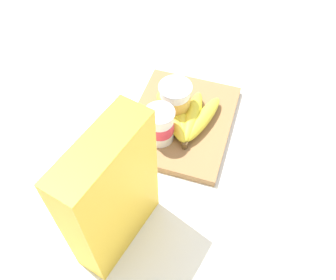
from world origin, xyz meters
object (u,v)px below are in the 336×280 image
cereal_box (112,196)px  yogurt_cup_front (160,125)px  yogurt_cup_back (175,101)px  banana_bunch (186,117)px  cutting_board (181,122)px

cereal_box → yogurt_cup_front: (0.24, -0.01, -0.08)m
yogurt_cup_back → banana_bunch: yogurt_cup_back is taller
cereal_box → yogurt_cup_front: 0.25m
yogurt_cup_back → banana_bunch: size_ratio=0.53×
cutting_board → yogurt_cup_front: size_ratio=3.33×
cutting_board → yogurt_cup_front: 0.09m
cutting_board → cereal_box: (-0.30, 0.04, 0.14)m
cereal_box → banana_bunch: (0.30, -0.05, -0.11)m
yogurt_cup_back → cereal_box: bearing=176.9°
yogurt_cup_front → banana_bunch: bearing=-35.5°
cutting_board → yogurt_cup_back: (0.01, 0.02, 0.06)m
cutting_board → cereal_box: size_ratio=1.02×
yogurt_cup_back → banana_bunch: 0.05m
yogurt_cup_front → banana_bunch: size_ratio=0.50×
banana_bunch → yogurt_cup_back: bearing=62.4°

